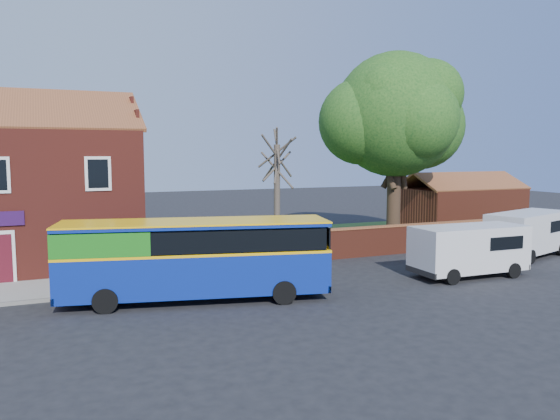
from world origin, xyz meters
name	(u,v)px	position (x,y,z in m)	size (l,w,h in m)	color
ground	(214,315)	(0.00, 0.00, 0.00)	(120.00, 120.00, 0.00)	black
grass_strip	(350,237)	(13.00, 13.00, 0.02)	(26.00, 12.00, 0.04)	#426B28
shop_building	(3,197)	(-7.02, 11.50, 3.41)	(12.30, 8.13, 10.50)	maroon
boundary_wall	(406,238)	(13.00, 7.00, 0.81)	(22.00, 0.38, 1.60)	maroon
outbuilding	(459,208)	(22.00, 13.00, 1.61)	(8.20, 5.06, 4.17)	maroon
bus	(187,256)	(-0.39, 2.12, 1.70)	(10.14, 4.59, 3.00)	navy
van_near	(469,248)	(12.09, 1.10, 1.28)	(5.24, 2.28, 2.28)	silver
van_far	(528,232)	(18.30, 3.56, 1.33)	(5.79, 3.64, 2.37)	silver
large_tree	(395,119)	(14.51, 10.44, 7.55)	(9.45, 7.48, 11.53)	black
bare_tree	(277,193)	(6.51, 9.87, 3.34)	(2.44, 2.91, 6.50)	#4C4238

